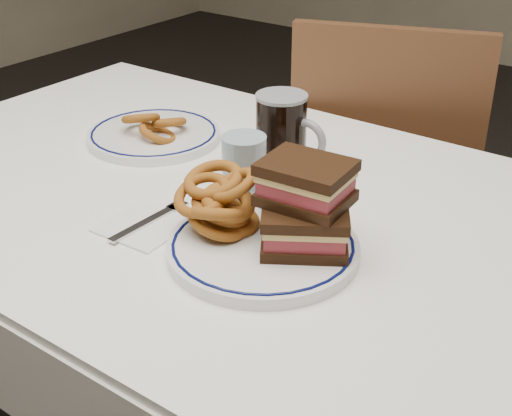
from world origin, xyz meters
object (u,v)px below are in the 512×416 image
Objects in this scene: reuben_sandwich at (305,206)px; chair_far at (384,186)px; far_plate at (154,135)px; main_plate at (263,247)px; beer_mug at (283,135)px.

chair_far is at bearing 106.90° from reuben_sandwich.
reuben_sandwich is 0.51m from far_plate.
chair_far is at bearing 102.74° from main_plate.
chair_far is 0.83m from reuben_sandwich.
reuben_sandwich is 1.03× the size of beer_mug.
main_plate is at bearing -27.27° from far_plate.
beer_mug reaches higher than far_plate.
far_plate is at bearing 158.56° from reuben_sandwich.
chair_far is 3.58× the size of far_plate.
reuben_sandwich reaches higher than main_plate.
beer_mug is at bearing -85.29° from chair_far.
beer_mug is at bearing 3.49° from far_plate.
far_plate is at bearing -114.86° from chair_far.
reuben_sandwich is at bearing -73.10° from chair_far.
beer_mug is (0.04, -0.52, 0.32)m from chair_far.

